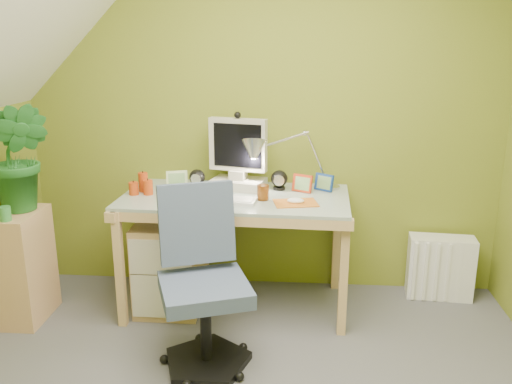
# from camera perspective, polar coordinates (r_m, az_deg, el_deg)

# --- Properties ---
(wall_back) EXTENTS (3.20, 0.01, 2.40)m
(wall_back) POSITION_cam_1_polar(r_m,az_deg,el_deg) (3.66, 0.74, 7.87)
(wall_back) COLOR olive
(wall_back) RESTS_ON floor
(desk) EXTENTS (1.45, 0.77, 0.76)m
(desk) POSITION_cam_1_polar(r_m,az_deg,el_deg) (3.53, -2.14, -6.29)
(desk) COLOR tan
(desk) RESTS_ON floor
(monitor) EXTENTS (0.39, 0.28, 0.48)m
(monitor) POSITION_cam_1_polar(r_m,az_deg,el_deg) (3.52, -1.91, 4.20)
(monitor) COLOR beige
(monitor) RESTS_ON desk
(speaker_left) EXTENTS (0.12, 0.12, 0.13)m
(speaker_left) POSITION_cam_1_polar(r_m,az_deg,el_deg) (3.58, -6.22, 1.41)
(speaker_left) COLOR black
(speaker_left) RESTS_ON desk
(speaker_right) EXTENTS (0.11, 0.11, 0.13)m
(speaker_right) POSITION_cam_1_polar(r_m,az_deg,el_deg) (3.52, 2.46, 1.28)
(speaker_right) COLOR black
(speaker_right) RESTS_ON desk
(keyboard) EXTENTS (0.46, 0.19, 0.02)m
(keyboard) POSITION_cam_1_polar(r_m,az_deg,el_deg) (3.28, -3.88, -0.84)
(keyboard) COLOR white
(keyboard) RESTS_ON desk
(mousepad) EXTENTS (0.28, 0.23, 0.01)m
(mousepad) POSITION_cam_1_polar(r_m,az_deg,el_deg) (3.25, 4.19, -1.16)
(mousepad) COLOR #C3691E
(mousepad) RESTS_ON desk
(mouse) EXTENTS (0.11, 0.08, 0.03)m
(mouse) POSITION_cam_1_polar(r_m,az_deg,el_deg) (3.24, 4.19, -0.92)
(mouse) COLOR white
(mouse) RESTS_ON mousepad
(amber_tumbler) EXTENTS (0.09, 0.09, 0.09)m
(amber_tumbler) POSITION_cam_1_polar(r_m,az_deg,el_deg) (3.30, 0.74, -0.05)
(amber_tumbler) COLOR #914A15
(amber_tumbler) RESTS_ON desk
(candle_cluster) EXTENTS (0.19, 0.17, 0.12)m
(candle_cluster) POSITION_cam_1_polar(r_m,az_deg,el_deg) (3.51, -11.96, 0.86)
(candle_cluster) COLOR #BB3C10
(candle_cluster) RESTS_ON desk
(photo_frame_red) EXTENTS (0.13, 0.08, 0.11)m
(photo_frame_red) POSITION_cam_1_polar(r_m,az_deg,el_deg) (3.48, 4.90, 0.92)
(photo_frame_red) COLOR #BB3214
(photo_frame_red) RESTS_ON desk
(photo_frame_blue) EXTENTS (0.12, 0.09, 0.11)m
(photo_frame_blue) POSITION_cam_1_polar(r_m,az_deg,el_deg) (3.52, 7.17, 1.02)
(photo_frame_blue) COLOR navy
(photo_frame_blue) RESTS_ON desk
(photo_frame_green) EXTENTS (0.14, 0.05, 0.12)m
(photo_frame_green) POSITION_cam_1_polar(r_m,az_deg,el_deg) (3.59, -8.32, 1.30)
(photo_frame_green) COLOR #BAD391
(photo_frame_green) RESTS_ON desk
(desk_lamp) EXTENTS (0.56, 0.33, 0.57)m
(desk_lamp) POSITION_cam_1_polar(r_m,az_deg,el_deg) (3.49, 5.48, 4.77)
(desk_lamp) COLOR #B6B7BB
(desk_lamp) RESTS_ON desk
(side_ledge) EXTENTS (0.26, 0.40, 0.70)m
(side_ledge) POSITION_cam_1_polar(r_m,az_deg,el_deg) (3.68, -23.35, -7.18)
(side_ledge) COLOR tan
(side_ledge) RESTS_ON floor
(potted_plant) EXTENTS (0.37, 0.30, 0.66)m
(potted_plant) POSITION_cam_1_polar(r_m,az_deg,el_deg) (3.51, -23.60, 3.34)
(potted_plant) COLOR #216525
(potted_plant) RESTS_ON side_ledge
(green_cup) EXTENTS (0.08, 0.08, 0.09)m
(green_cup) POSITION_cam_1_polar(r_m,az_deg,el_deg) (3.42, -24.91, -2.09)
(green_cup) COLOR #3C9042
(green_cup) RESTS_ON side_ledge
(task_chair) EXTENTS (0.65, 0.65, 0.92)m
(task_chair) POSITION_cam_1_polar(r_m,az_deg,el_deg) (2.88, -5.42, -9.98)
(task_chair) COLOR #414E6B
(task_chair) RESTS_ON floor
(radiator) EXTENTS (0.44, 0.21, 0.43)m
(radiator) POSITION_cam_1_polar(r_m,az_deg,el_deg) (3.91, 18.82, -7.50)
(radiator) COLOR white
(radiator) RESTS_ON floor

